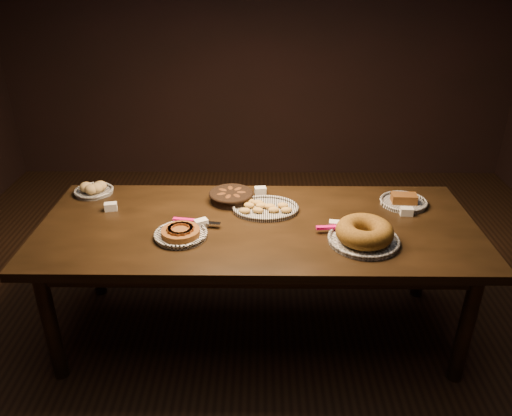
{
  "coord_description": "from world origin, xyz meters",
  "views": [
    {
      "loc": [
        0.01,
        -2.41,
        2.07
      ],
      "look_at": [
        -0.01,
        0.05,
        0.82
      ],
      "focal_mm": 35.0,
      "sensor_mm": 36.0,
      "label": 1
    }
  ],
  "objects_px": {
    "apple_tart_plate": "(181,233)",
    "bundt_cake_plate": "(364,234)",
    "buffet_table": "(258,235)",
    "madeleine_platter": "(265,208)"
  },
  "relations": [
    {
      "from": "buffet_table",
      "to": "apple_tart_plate",
      "type": "height_order",
      "value": "apple_tart_plate"
    },
    {
      "from": "apple_tart_plate",
      "to": "buffet_table",
      "type": "bearing_deg",
      "value": 8.18
    },
    {
      "from": "apple_tart_plate",
      "to": "bundt_cake_plate",
      "type": "distance_m",
      "value": 0.95
    },
    {
      "from": "bundt_cake_plate",
      "to": "apple_tart_plate",
      "type": "bearing_deg",
      "value": 170.12
    },
    {
      "from": "apple_tart_plate",
      "to": "bundt_cake_plate",
      "type": "bearing_deg",
      "value": -14.76
    },
    {
      "from": "buffet_table",
      "to": "bundt_cake_plate",
      "type": "height_order",
      "value": "bundt_cake_plate"
    },
    {
      "from": "bundt_cake_plate",
      "to": "madeleine_platter",
      "type": "bearing_deg",
      "value": 138.05
    },
    {
      "from": "apple_tart_plate",
      "to": "bundt_cake_plate",
      "type": "height_order",
      "value": "bundt_cake_plate"
    },
    {
      "from": "buffet_table",
      "to": "apple_tart_plate",
      "type": "bearing_deg",
      "value": -159.87
    },
    {
      "from": "apple_tart_plate",
      "to": "madeleine_platter",
      "type": "xyz_separation_m",
      "value": [
        0.44,
        0.3,
        -0.0
      ]
    }
  ]
}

